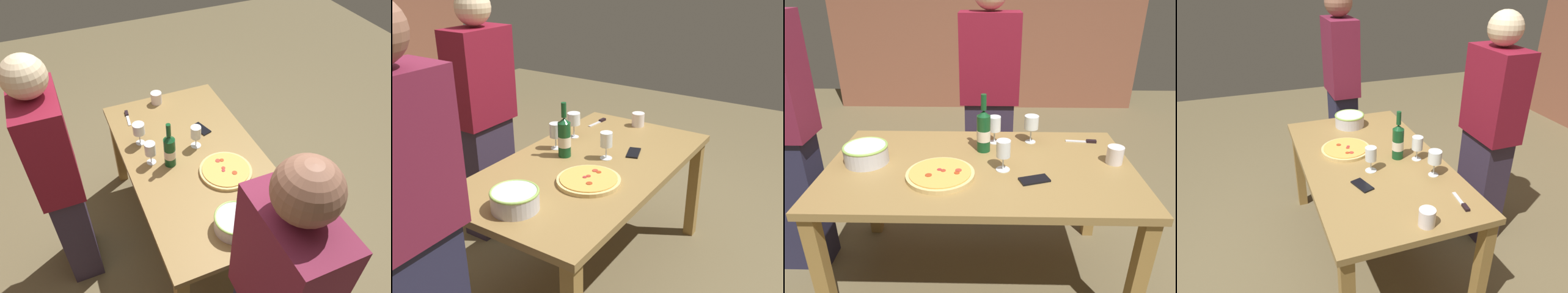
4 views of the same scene
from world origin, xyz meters
TOP-DOWN VIEW (x-y plane):
  - ground_plane at (0.00, 0.00)m, footprint 8.00×8.00m
  - dining_table at (0.00, 0.00)m, footprint 1.60×0.90m
  - pizza at (-0.19, -0.13)m, footprint 0.34×0.34m
  - serving_bowl at (-0.60, 0.02)m, footprint 0.23×0.23m
  - wine_bottle at (0.02, 0.17)m, footprint 0.08×0.08m
  - wine_glass_near_pizza at (0.29, 0.30)m, footprint 0.08×0.08m
  - wine_glass_by_bottle at (0.12, -0.05)m, footprint 0.07×0.07m
  - wine_glass_far_left at (0.08, 0.28)m, footprint 0.07×0.07m
  - cup_amber at (0.71, 0.04)m, footprint 0.09×0.09m
  - cell_phone at (0.27, -0.16)m, footprint 0.16×0.11m
  - pizza_knife at (0.62, 0.30)m, footprint 0.18×0.04m
  - person_host at (0.05, 0.86)m, footprint 0.41×0.24m
  - person_guest_left at (-1.11, 0.10)m, footprint 0.41×0.24m

SIDE VIEW (x-z plane):
  - ground_plane at x=0.00m, z-range 0.00..0.00m
  - dining_table at x=0.00m, z-range 0.28..1.03m
  - cell_phone at x=0.27m, z-range 0.75..0.76m
  - pizza_knife at x=0.62m, z-range 0.75..0.76m
  - pizza at x=-0.19m, z-range 0.75..0.78m
  - cup_amber at x=0.71m, z-range 0.75..0.84m
  - serving_bowl at x=-0.60m, z-range 0.75..0.85m
  - person_host at x=0.05m, z-range 0.01..1.69m
  - wine_glass_by_bottle at x=0.12m, z-range 0.78..0.94m
  - wine_glass_far_left at x=0.08m, z-range 0.78..0.94m
  - wine_glass_near_pizza at x=0.29m, z-range 0.79..0.95m
  - wine_bottle at x=0.02m, z-range 0.71..1.04m
  - person_guest_left at x=-1.11m, z-range 0.02..1.77m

